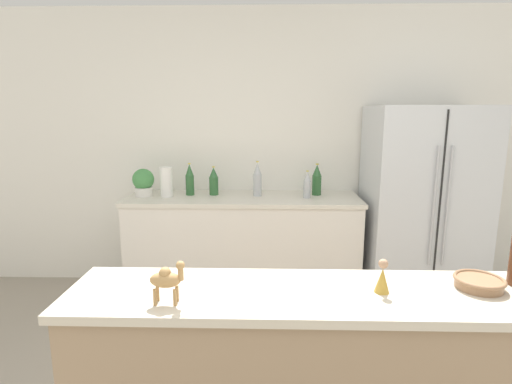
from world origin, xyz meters
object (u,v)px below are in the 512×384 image
Objects in this scene: back_bottle_2 at (307,185)px; back_bottle_3 at (317,180)px; refrigerator at (421,207)px; potted_plant at (143,182)px; back_bottle_4 at (257,179)px; back_bottle_1 at (214,181)px; fruit_bowl at (479,282)px; back_bottle_0 at (190,180)px; wise_man_figurine_blue at (382,278)px; camel_figurine at (167,279)px; paper_towel_roll at (166,182)px.

back_bottle_3 is at bearing 53.57° from back_bottle_2.
potted_plant is at bearing 178.41° from refrigerator.
back_bottle_4 is at bearing 1.99° from potted_plant.
back_bottle_1 is 2.37m from fruit_bowl.
back_bottle_0 reaches higher than back_bottle_2.
potted_plant is 1.25× the size of fruit_bowl.
potted_plant is at bearing -176.63° from back_bottle_3.
potted_plant is 1.78× the size of wise_man_figurine_blue.
paper_towel_roll is at bearing 104.05° from camel_figurine.
back_bottle_4 is (0.60, -0.02, 0.01)m from back_bottle_0.
wise_man_figurine_blue is (0.81, 0.11, -0.04)m from camel_figurine.
back_bottle_1 is 0.39m from back_bottle_4.
back_bottle_4 is at bearing 169.83° from back_bottle_2.
back_bottle_2 is at bearing -5.53° from back_bottle_0.
back_bottle_0 is 1.01× the size of back_bottle_3.
back_bottle_0 is 1.73× the size of camel_figurine.
camel_figurine is (-0.80, -2.15, -0.00)m from back_bottle_3.
back_bottle_0 is 1.13m from back_bottle_3.
back_bottle_0 is at bearing 8.24° from potted_plant.
back_bottle_3 is 2.03m from fruit_bowl.
back_bottle_3 is (1.32, 0.11, 0.00)m from paper_towel_roll.
back_bottle_1 is (-1.79, 0.14, 0.19)m from refrigerator.
fruit_bowl is at bearing -78.54° from back_bottle_3.
camel_figurine is at bearing -97.58° from back_bottle_4.
back_bottle_2 is 1.75× the size of wise_man_figurine_blue.
potted_plant is at bearing 178.31° from back_bottle_2.
camel_figurine is (0.72, -2.06, 0.01)m from potted_plant.
back_bottle_2 is 0.85× the size of back_bottle_3.
back_bottle_0 reaches higher than back_bottle_1.
fruit_bowl is (0.93, -1.94, -0.09)m from back_bottle_4.
fruit_bowl is 1.22m from camel_figurine.
fruit_bowl is 0.40m from wise_man_figurine_blue.
camel_figurine is at bearing -172.09° from wise_man_figurine_blue.
wise_man_figurine_blue reaches higher than fruit_bowl.
back_bottle_2 reaches higher than fruit_bowl.
back_bottle_1 is at bearing 175.02° from back_bottle_4.
potted_plant reaches higher than fruit_bowl.
refrigerator is 1.90m from fruit_bowl.
paper_towel_roll is 2.34m from wise_man_figurine_blue.
potted_plant is 0.95× the size of back_bottle_1.
refrigerator is 2.08m from wise_man_figurine_blue.
camel_figurine is at bearing -110.50° from back_bottle_3.
camel_figurine is 1.21× the size of wise_man_figurine_blue.
wise_man_figurine_blue is (0.01, -2.04, -0.04)m from back_bottle_3.
back_bottle_1 is 0.83× the size of back_bottle_4.
refrigerator is 2.62m from camel_figurine.
wise_man_figurine_blue is at bearing -60.57° from back_bottle_0.
potted_plant is 1.53m from back_bottle_3.
back_bottle_2 is 1.23× the size of fruit_bowl.
paper_towel_roll is 0.20m from back_bottle_0.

